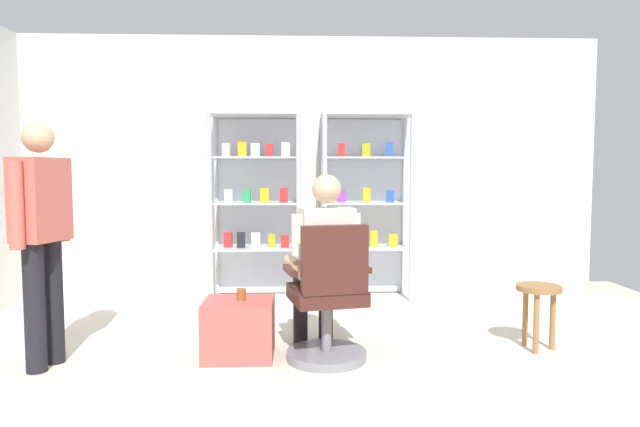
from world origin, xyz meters
name	(u,v)px	position (x,y,z in m)	size (l,w,h in m)	color
ground_plane	(323,423)	(0.00, 0.00, 0.00)	(7.20, 7.20, 0.00)	beige
back_wall	(311,168)	(0.00, 3.00, 1.35)	(6.00, 0.10, 2.70)	silver
display_cabinet_left	(256,206)	(-0.55, 2.76, 0.97)	(0.90, 0.45, 1.90)	#B7B7BC
display_cabinet_right	(365,207)	(0.55, 2.76, 0.96)	(0.90, 0.45, 1.90)	#B7B7BC
office_chair	(329,306)	(0.08, 0.92, 0.39)	(0.61, 0.57, 0.96)	slate
seated_shopkeeper	(323,256)	(0.04, 1.08, 0.71)	(0.54, 0.61, 1.29)	black
storage_crate	(239,328)	(-0.55, 1.05, 0.20)	(0.49, 0.43, 0.41)	#B24C47
tea_glass	(241,294)	(-0.53, 1.06, 0.45)	(0.07, 0.07, 0.08)	brown
standing_customer	(41,229)	(-1.82, 0.89, 0.93)	(0.30, 0.51, 1.63)	black
wooden_stool	(538,299)	(1.63, 1.13, 0.38)	(0.32, 0.32, 0.48)	olive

